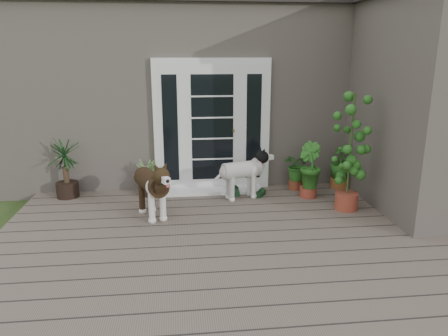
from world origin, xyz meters
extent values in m
cube|color=#6B5B4C|center=(0.00, 0.40, 0.06)|extent=(6.20, 4.60, 0.12)
cube|color=#665E54|center=(0.00, 4.65, 1.55)|extent=(7.40, 4.00, 3.10)
cube|color=#2D2826|center=(0.00, 4.65, 3.20)|extent=(7.60, 4.20, 0.20)
cube|color=#665E54|center=(2.90, 1.50, 1.55)|extent=(1.60, 2.40, 3.10)
cube|color=white|center=(-0.20, 2.60, 1.19)|extent=(1.90, 0.14, 2.15)
cube|color=white|center=(-0.20, 2.40, 0.14)|extent=(1.60, 0.40, 0.05)
imported|color=#215217|center=(1.19, 2.40, 0.43)|extent=(0.65, 0.65, 0.61)
imported|color=#154C19|center=(1.28, 1.99, 0.45)|extent=(0.55, 0.55, 0.65)
imported|color=#2C621C|center=(1.95, 2.40, 0.43)|extent=(0.50, 0.50, 0.62)
camera|label=1|loc=(-0.76, -4.21, 2.33)|focal=33.74mm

